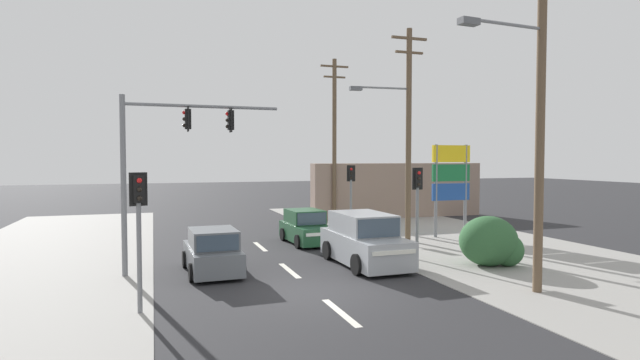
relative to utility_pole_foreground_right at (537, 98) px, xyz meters
The scene contains 19 objects.
ground_plane 8.48m from the utility_pole_foreground_right, 160.99° to the left, with size 140.00×140.00×0.00m, color #28282B.
lane_dash_near 8.23m from the utility_pole_foreground_right, behind, with size 0.20×2.40×0.01m, color silver.
lane_dash_mid 9.66m from the utility_pole_foreground_right, 139.78° to the left, with size 0.20×2.40×0.01m, color silver.
lane_dash_far 13.00m from the utility_pole_foreground_right, 120.75° to the left, with size 0.20×2.40×0.01m, color silver.
kerb_right_verge 7.57m from the utility_pole_foreground_right, 53.42° to the left, with size 10.00×44.00×0.02m, color gray.
kerb_left_verge 16.68m from the utility_pole_foreground_right, 157.29° to the left, with size 8.00×40.00×0.02m, color gray.
utility_pole_foreground_right is the anchor object (origin of this frame).
utility_pole_midground_right 9.26m from the utility_pole_foreground_right, 85.24° to the left, with size 3.78×0.49×9.93m.
utility_pole_background_right 17.43m from the utility_pole_foreground_right, 89.25° to the left, with size 1.80×0.26×10.03m.
traffic_signal_mast 11.82m from the utility_pole_foreground_right, 149.29° to the left, with size 5.29×0.46×6.00m.
pedestal_signal_right_kerb 6.22m from the utility_pole_foreground_right, 99.38° to the left, with size 0.44×0.29×3.56m.
pedestal_signal_left_kerb 11.39m from the utility_pole_foreground_right, behind, with size 0.43×0.31×3.56m.
pedestal_signal_far_median 12.86m from the utility_pole_foreground_right, 93.17° to the left, with size 0.43×0.31×3.56m.
shopping_plaza_sign 10.80m from the utility_pole_foreground_right, 69.78° to the left, with size 2.10×0.16×4.60m.
roadside_bush 6.03m from the utility_pole_foreground_right, 71.12° to the left, with size 2.26×1.94×1.82m.
shopfront_wall_far 19.14m from the utility_pole_foreground_right, 74.48° to the left, with size 12.00×1.00×3.60m, color gray.
hatchback_crossing_left 12.05m from the utility_pole_foreground_right, 110.07° to the left, with size 1.90×3.70×1.53m.
suv_receding_far 7.67m from the utility_pole_foreground_right, 121.30° to the left, with size 2.13×4.57×1.90m.
hatchback_kerbside_parked 11.35m from the utility_pole_foreground_right, 146.98° to the left, with size 1.87×3.69×1.53m.
Camera 1 is at (-4.47, -13.67, 3.90)m, focal length 28.00 mm.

